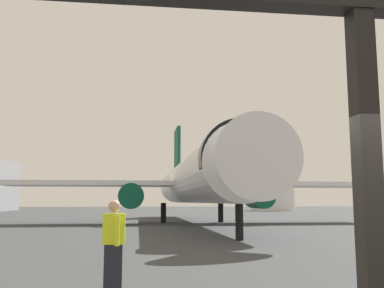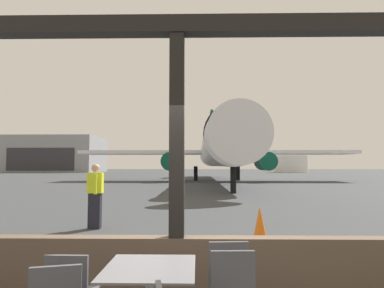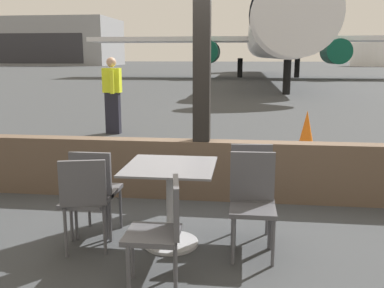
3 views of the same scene
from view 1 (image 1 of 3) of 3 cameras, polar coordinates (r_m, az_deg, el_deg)
name	(u,v)px [view 1 (image 1 of 3)]	position (r m, az deg, el deg)	size (l,w,h in m)	color
ground_plane	(158,219)	(43.81, -4.46, -9.80)	(220.00, 220.00, 0.00)	#383A3D
window_frame	(371,250)	(4.29, 22.48, -12.72)	(7.29, 0.24, 3.75)	brown
airplane	(196,180)	(34.29, 0.51, -4.74)	(29.66, 36.81, 10.24)	silver
ground_crew_worker	(114,247)	(8.16, -10.26, -13.16)	(0.40, 0.55, 1.74)	black
traffic_cone	(369,285)	(8.04, 22.21, -16.76)	(0.36, 0.36, 0.74)	orange
fuel_storage_tank	(273,200)	(85.66, 10.57, -7.20)	(8.38, 8.38, 4.18)	white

